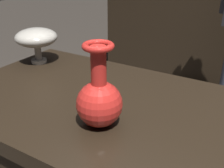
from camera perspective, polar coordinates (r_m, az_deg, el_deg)
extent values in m
cube|color=black|center=(0.87, 2.26, -6.02)|extent=(1.20, 0.64, 0.05)
sphere|color=red|center=(0.74, -2.66, -4.21)|extent=(0.13, 0.13, 0.13)
cylinder|color=red|center=(0.69, -2.83, 3.61)|extent=(0.04, 0.04, 0.11)
torus|color=red|center=(0.68, -2.93, 7.93)|extent=(0.08, 0.08, 0.02)
cylinder|color=gray|center=(1.25, -15.02, 4.71)|extent=(0.07, 0.07, 0.01)
cylinder|color=gray|center=(1.24, -15.22, 6.33)|extent=(0.03, 0.03, 0.06)
ellipsoid|color=gray|center=(1.22, -15.58, 9.39)|extent=(0.18, 0.18, 0.08)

